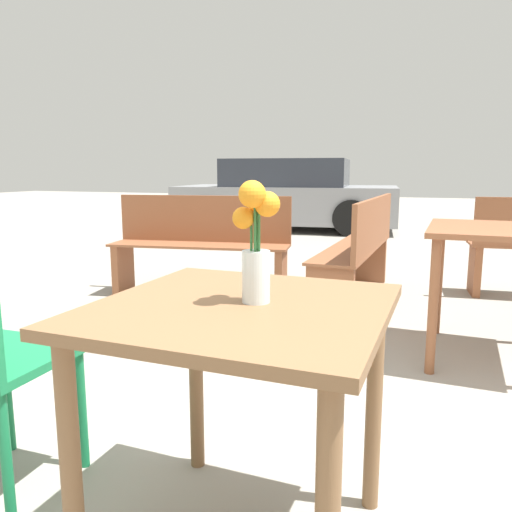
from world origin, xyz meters
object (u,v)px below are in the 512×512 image
object	(u,v)px
table_back	(498,249)
table_front	(242,347)
flower_vase	(256,245)
bench_middle	(202,242)
parked_car	(287,196)
bench_near	(363,245)

from	to	relation	value
table_back	table_front	bearing A→B (deg)	-113.02
flower_vase	bench_middle	size ratio (longest dim) A/B	0.20
table_front	bench_middle	distance (m)	3.00
table_front	bench_middle	size ratio (longest dim) A/B	0.49
flower_vase	parked_car	xyz separation A→B (m)	(-2.22, 7.68, -0.27)
table_front	table_back	size ratio (longest dim) A/B	0.88
flower_vase	table_back	distance (m)	1.99
flower_vase	bench_near	size ratio (longest dim) A/B	0.19
flower_vase	bench_middle	bearing A→B (deg)	119.25
table_front	parked_car	distance (m)	8.00
table_front	bench_middle	xyz separation A→B (m)	(-1.43, 2.64, -0.14)
table_front	flower_vase	world-z (taller)	flower_vase
table_back	parked_car	xyz separation A→B (m)	(-2.98, 5.85, -0.03)
table_front	flower_vase	bearing A→B (deg)	30.37
bench_near	table_back	bearing A→B (deg)	-48.92
flower_vase	parked_car	bearing A→B (deg)	106.15
parked_car	bench_near	bearing A→B (deg)	-66.61
bench_middle	parked_car	size ratio (longest dim) A/B	0.38
flower_vase	bench_near	xyz separation A→B (m)	(-0.13, 2.84, -0.40)
table_front	bench_near	distance (m)	2.86
flower_vase	bench_middle	world-z (taller)	flower_vase
bench_middle	table_back	xyz separation A→B (m)	(2.22, -0.79, 0.17)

